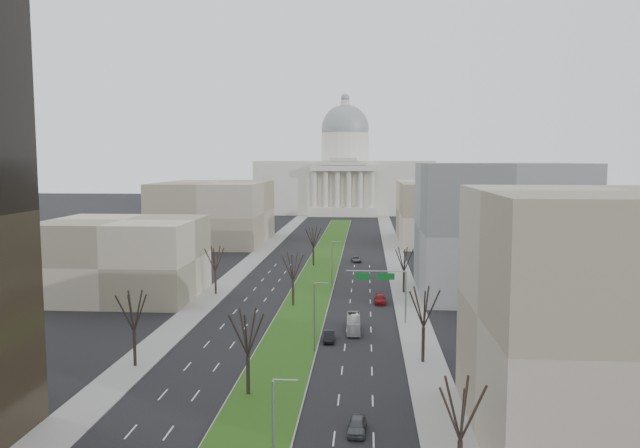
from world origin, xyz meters
The scene contains 27 objects.
ground centered at (0.00, 120.00, 0.00)m, with size 600.00×600.00×0.00m, color black.
median centered at (0.00, 118.99, 0.10)m, with size 8.00×222.03×0.20m.
sidewalk_left centered at (-17.50, 95.00, 0.07)m, with size 5.00×330.00×0.15m, color gray.
sidewalk_right centered at (17.50, 95.00, 0.07)m, with size 5.00×330.00×0.15m, color gray.
capitol centered at (0.00, 269.59, 16.31)m, with size 80.00×46.00×55.00m.
building_beige_left centered at (-33.00, 85.00, 7.00)m, with size 26.00×22.00×14.00m, color gray.
building_tan_right centered at (33.00, 32.00, 11.00)m, with size 26.00×24.00×22.00m, color gray.
building_grey_right centered at (34.00, 92.00, 12.00)m, with size 28.00×26.00×24.00m, color slate.
building_far_left centered at (-35.00, 160.00, 9.00)m, with size 30.00×40.00×18.00m, color gray.
building_far_right centered at (35.00, 165.00, 9.00)m, with size 30.00×40.00×18.00m, color gray.
tree_left_mid centered at (-17.20, 48.00, 7.00)m, with size 5.40×5.40×9.72m.
tree_left_far centered at (-17.20, 88.00, 6.84)m, with size 5.28×5.28×9.50m.
tree_right_near centered at (17.20, 22.00, 6.69)m, with size 5.16×5.16×9.29m.
tree_right_mid centered at (17.20, 52.00, 7.16)m, with size 5.52×5.52×9.94m.
tree_right_far centered at (17.20, 92.00, 6.53)m, with size 5.04×5.04×9.07m.
tree_median_a centered at (-2.00, 40.00, 7.00)m, with size 5.40×5.40×9.72m.
tree_median_b centered at (-2.00, 80.00, 7.00)m, with size 5.40×5.40×9.72m.
tree_median_c centered at (-2.00, 120.00, 7.00)m, with size 5.40×5.40×9.72m.
streetlamp_median_a centered at (3.76, 20.00, 4.81)m, with size 1.90×0.20×9.16m.
streetlamp_median_b centered at (3.76, 55.00, 4.81)m, with size 1.90×0.20×9.16m.
streetlamp_median_c centered at (3.76, 95.00, 4.81)m, with size 1.90×0.20×9.16m.
mast_arm_signs centered at (13.49, 70.03, 6.11)m, with size 9.12×0.24×8.09m.
car_grey_near centered at (9.51, 31.88, 0.68)m, with size 1.61×4.01×1.36m, color #494C50.
car_black centered at (5.26, 60.20, 0.70)m, with size 1.47×4.22×1.39m, color black.
car_red centered at (12.67, 83.33, 0.70)m, with size 1.96×4.82×1.40m, color maroon.
car_grey_far centered at (7.81, 126.82, 0.64)m, with size 2.13×4.61×1.28m, color #52545A.
box_van centered at (8.48, 65.43, 1.11)m, with size 1.87×8.00×2.23m, color silver.
Camera 1 is at (10.22, -22.37, 24.61)m, focal length 35.00 mm.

